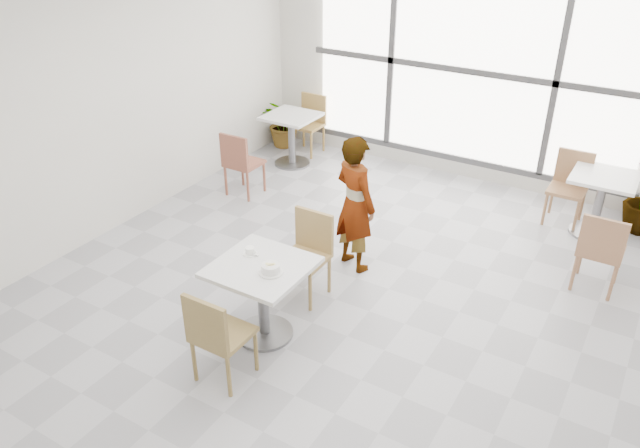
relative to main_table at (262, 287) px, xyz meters
The scene contains 17 objects.
floor 1.00m from the main_table, 70.29° to the left, with size 7.00×7.00×0.00m, color #9E9EA5.
wall_back 4.42m from the main_table, 86.18° to the left, with size 6.00×6.00×0.00m, color silver.
wall_left 2.99m from the main_table, 163.53° to the left, with size 7.00×7.00×0.00m, color silver.
window 4.36m from the main_table, 86.12° to the left, with size 4.60×0.07×2.52m.
main_table is the anchor object (origin of this frame).
chair_near 0.68m from the main_table, 86.91° to the right, with size 0.42×0.42×0.87m.
chair_far 0.79m from the main_table, 91.20° to the left, with size 0.42×0.42×0.87m.
oatmeal_bowl 0.31m from the main_table, 20.63° to the right, with size 0.21×0.21×0.09m.
coffee_cup 0.33m from the main_table, 152.44° to the left, with size 0.16×0.13×0.07m.
person 1.48m from the main_table, 84.89° to the left, with size 0.54×0.35×1.47m, color black.
bg_table_left 3.93m from the main_table, 119.73° to the left, with size 0.70×0.70×0.75m.
bg_table_right 4.15m from the main_table, 57.72° to the left, with size 0.70×0.70×0.75m.
bg_chair_left_near 2.93m from the main_table, 131.51° to the left, with size 0.42×0.42×0.87m.
bg_chair_left_far 4.45m from the main_table, 116.55° to the left, with size 0.42×0.42×0.87m.
bg_chair_right_near 3.33m from the main_table, 43.26° to the left, with size 0.42×0.42×0.87m.
bg_chair_right_far 4.13m from the main_table, 63.52° to the left, with size 0.42×0.42×0.87m.
plant_left 4.63m from the main_table, 121.43° to the left, with size 0.68×0.59×0.75m, color #578B3F.
Camera 1 is at (2.45, -4.36, 3.62)m, focal length 34.62 mm.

